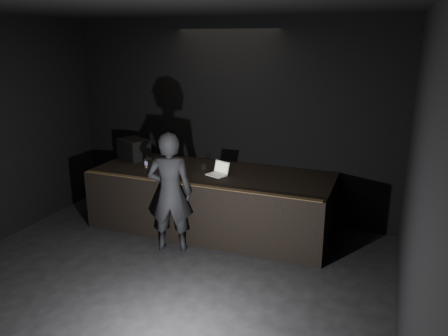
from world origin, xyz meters
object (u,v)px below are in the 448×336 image
Objects in this scene: laptop at (219,171)px; person at (170,193)px; beer_can at (146,163)px; stage_riser at (212,200)px; stage_monitor at (134,149)px.

person reaches higher than laptop.
stage_riser is at bearing 6.99° from beer_can.
laptop reaches higher than beer_can.
person is at bearing -106.02° from stage_riser.
laptop is (0.16, -0.08, 0.55)m from stage_riser.
stage_monitor is at bearing -169.37° from laptop.
stage_monitor is at bearing 140.18° from beer_can.
stage_monitor reaches higher than stage_riser.
beer_can is at bearing -155.42° from laptop.
laptop is at bearing 2.82° from beer_can.
stage_monitor reaches higher than laptop.
beer_can is at bearing -173.01° from stage_riser.
beer_can is at bearing -14.88° from stage_monitor.
stage_riser is at bearing 176.55° from laptop.
laptop is 0.21× the size of person.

